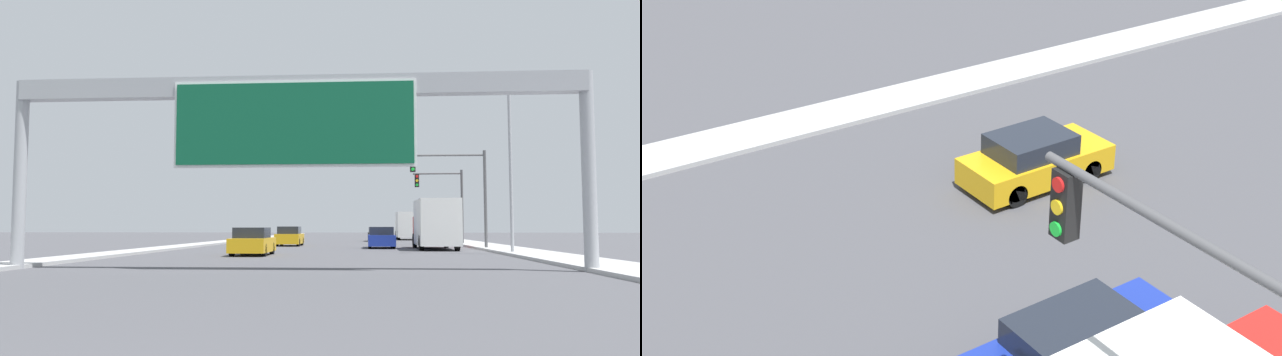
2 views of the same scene
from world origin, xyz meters
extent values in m
cube|color=#A9A9A9|center=(-10.75, 60.00, 0.07)|extent=(2.00, 120.00, 0.15)
cube|color=navy|center=(3.50, 40.51, 0.55)|extent=(1.84, 4.76, 0.74)
cube|color=#1E232D|center=(3.50, 40.28, 1.20)|extent=(1.62, 2.47, 0.56)
cylinder|color=black|center=(2.69, 41.99, 0.32)|extent=(0.22, 0.64, 0.64)
cube|color=gold|center=(-3.50, 44.89, 0.55)|extent=(1.85, 4.22, 0.76)
cube|color=#1E232D|center=(-3.50, 44.68, 1.22)|extent=(1.63, 2.20, 0.57)
cylinder|color=black|center=(-4.31, 46.20, 0.32)|extent=(0.22, 0.64, 0.64)
cylinder|color=black|center=(-2.69, 46.20, 0.32)|extent=(0.22, 0.64, 0.64)
cylinder|color=black|center=(-4.31, 43.58, 0.32)|extent=(0.22, 0.64, 0.64)
cylinder|color=black|center=(-2.69, 43.58, 0.32)|extent=(0.22, 0.64, 0.64)
cylinder|color=#4C4C4F|center=(7.70, 38.00, 6.21)|extent=(5.10, 0.14, 0.14)
cube|color=black|center=(5.56, 38.00, 5.63)|extent=(0.35, 0.28, 1.05)
cylinder|color=red|center=(5.56, 37.84, 5.98)|extent=(0.22, 0.04, 0.22)
cylinder|color=yellow|center=(5.56, 37.84, 5.63)|extent=(0.22, 0.04, 0.22)
cylinder|color=green|center=(5.56, 37.84, 5.28)|extent=(0.22, 0.04, 0.22)
camera|label=1|loc=(2.49, -3.47, 1.51)|focal=35.00mm
camera|label=2|loc=(13.66, 30.76, 11.66)|focal=50.00mm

